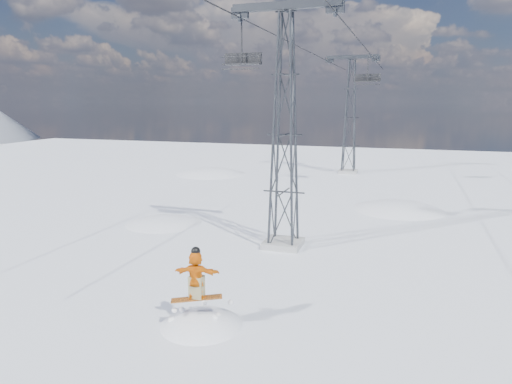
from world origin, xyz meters
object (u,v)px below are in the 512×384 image
lift_tower_near (284,135)px  snowboarder_jump (203,371)px  lift_chair_near (242,60)px  lift_tower_far (350,118)px

lift_tower_near → snowboarder_jump: lift_tower_near is taller
snowboarder_jump → lift_chair_near: bearing=101.6°
snowboarder_jump → lift_tower_near: bearing=87.5°
lift_tower_far → snowboarder_jump: (-0.37, -33.66, -7.11)m
lift_tower_near → lift_tower_far: (0.00, 25.00, 0.00)m
lift_tower_near → lift_tower_far: same height
snowboarder_jump → lift_chair_near: (-1.83, 8.93, 10.63)m
lift_tower_near → lift_chair_near: 4.16m
lift_tower_far → lift_chair_near: size_ratio=4.91×
lift_tower_far → lift_tower_near: bearing=-90.0°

